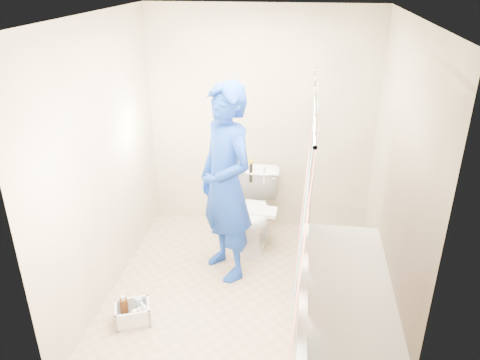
# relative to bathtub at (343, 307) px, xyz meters

# --- Properties ---
(floor) EXTENTS (2.60, 2.60, 0.00)m
(floor) POSITION_rel_bathtub_xyz_m (-0.85, 0.43, -0.27)
(floor) COLOR tan
(floor) RESTS_ON ground
(ceiling) EXTENTS (2.40, 2.60, 0.02)m
(ceiling) POSITION_rel_bathtub_xyz_m (-0.85, 0.43, 2.13)
(ceiling) COLOR white
(ceiling) RESTS_ON wall_back
(wall_back) EXTENTS (2.40, 0.02, 2.40)m
(wall_back) POSITION_rel_bathtub_xyz_m (-0.85, 1.73, 0.93)
(wall_back) COLOR #C1B894
(wall_back) RESTS_ON ground
(wall_front) EXTENTS (2.40, 0.02, 2.40)m
(wall_front) POSITION_rel_bathtub_xyz_m (-0.85, -0.88, 0.93)
(wall_front) COLOR #C1B894
(wall_front) RESTS_ON ground
(wall_left) EXTENTS (0.02, 2.60, 2.40)m
(wall_left) POSITION_rel_bathtub_xyz_m (-2.05, 0.43, 0.93)
(wall_left) COLOR #C1B894
(wall_left) RESTS_ON ground
(wall_right) EXTENTS (0.02, 2.60, 2.40)m
(wall_right) POSITION_rel_bathtub_xyz_m (0.35, 0.43, 0.93)
(wall_right) COLOR #C1B894
(wall_right) RESTS_ON ground
(bathtub) EXTENTS (0.70, 1.75, 0.50)m
(bathtub) POSITION_rel_bathtub_xyz_m (0.00, 0.00, 0.00)
(bathtub) COLOR white
(bathtub) RESTS_ON ground
(curtain_rod) EXTENTS (0.02, 1.90, 0.02)m
(curtain_rod) POSITION_rel_bathtub_xyz_m (-0.33, 0.00, 1.68)
(curtain_rod) COLOR silver
(curtain_rod) RESTS_ON wall_back
(shower_curtain) EXTENTS (0.06, 1.75, 1.80)m
(shower_curtain) POSITION_rel_bathtub_xyz_m (-0.33, 0.00, 0.75)
(shower_curtain) COLOR white
(shower_curtain) RESTS_ON curtain_rod
(toilet) EXTENTS (0.45, 0.76, 0.76)m
(toilet) POSITION_rel_bathtub_xyz_m (-0.84, 1.27, 0.11)
(toilet) COLOR white
(toilet) RESTS_ON ground
(tank_lid) EXTENTS (0.47, 0.22, 0.04)m
(tank_lid) POSITION_rel_bathtub_xyz_m (-0.85, 1.15, 0.18)
(tank_lid) COLOR white
(tank_lid) RESTS_ON toilet
(tank_internals) EXTENTS (0.19, 0.06, 0.25)m
(tank_internals) POSITION_rel_bathtub_xyz_m (-0.88, 1.47, 0.48)
(tank_internals) COLOR black
(tank_internals) RESTS_ON toilet
(plumber) EXTENTS (0.78, 0.80, 1.86)m
(plumber) POSITION_rel_bathtub_xyz_m (-1.06, 0.72, 0.66)
(plumber) COLOR navy
(plumber) RESTS_ON ground
(cleaning_caddy) EXTENTS (0.34, 0.31, 0.22)m
(cleaning_caddy) POSITION_rel_bathtub_xyz_m (-1.70, -0.11, -0.19)
(cleaning_caddy) COLOR silver
(cleaning_caddy) RESTS_ON ground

